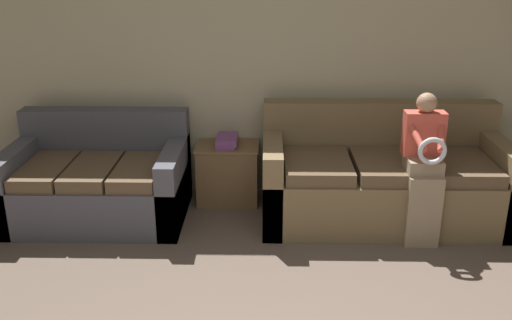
% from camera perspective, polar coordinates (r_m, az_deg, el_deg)
% --- Properties ---
extents(wall_back, '(7.49, 0.06, 2.55)m').
position_cam_1_polar(wall_back, '(5.20, 1.48, 10.08)').
color(wall_back, '#BCB293').
rests_on(wall_back, ground_plane).
extents(couch_main, '(2.05, 0.96, 0.95)m').
position_cam_1_polar(couch_main, '(5.00, 12.55, -1.97)').
color(couch_main, brown).
rests_on(couch_main, ground_plane).
extents(couch_side, '(1.49, 0.98, 0.86)m').
position_cam_1_polar(couch_side, '(5.11, -15.44, -2.15)').
color(couch_side, '#4C4C56').
rests_on(couch_side, ground_plane).
extents(child_left_seated, '(0.31, 0.37, 1.18)m').
position_cam_1_polar(child_left_seated, '(4.57, 16.46, -0.33)').
color(child_left_seated, gray).
rests_on(child_left_seated, ground_plane).
extents(side_shelf, '(0.57, 0.42, 0.54)m').
position_cam_1_polar(side_shelf, '(5.23, -2.84, -1.23)').
color(side_shelf, brown).
rests_on(side_shelf, ground_plane).
extents(book_stack, '(0.19, 0.30, 0.09)m').
position_cam_1_polar(book_stack, '(5.12, -2.94, 1.93)').
color(book_stack, '#7A4284').
rests_on(book_stack, side_shelf).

